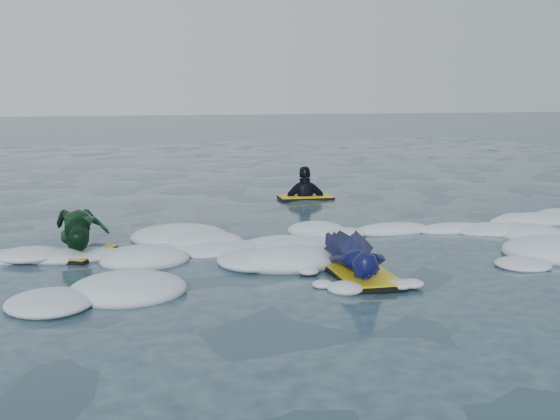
{
  "coord_description": "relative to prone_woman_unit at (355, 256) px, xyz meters",
  "views": [
    {
      "loc": [
        -2.27,
        -6.77,
        1.86
      ],
      "look_at": [
        0.39,
        1.6,
        0.42
      ],
      "focal_mm": 45.0,
      "sensor_mm": 36.0,
      "label": 1
    }
  ],
  "objects": [
    {
      "name": "waiting_rider_unit",
      "position": [
        1.32,
        5.22,
        -0.31
      ],
      "size": [
        1.03,
        0.64,
        1.46
      ],
      "rotation": [
        0.0,
        0.0,
        -0.11
      ],
      "color": "black",
      "rests_on": "ground"
    },
    {
      "name": "prone_child_unit",
      "position": [
        -2.68,
        1.93,
        0.06
      ],
      "size": [
        0.85,
        1.36,
        0.51
      ],
      "rotation": [
        0.0,
        0.0,
        1.04
      ],
      "color": "black",
      "rests_on": "ground"
    },
    {
      "name": "foam_band",
      "position": [
        -0.64,
        1.24,
        -0.2
      ],
      "size": [
        12.0,
        3.1,
        0.3
      ],
      "primitive_type": null,
      "color": "silver",
      "rests_on": "ground"
    },
    {
      "name": "prone_woman_unit",
      "position": [
        0.0,
        0.0,
        0.0
      ],
      "size": [
        0.89,
        1.62,
        0.4
      ],
      "rotation": [
        0.0,
        0.0,
        1.48
      ],
      "color": "black",
      "rests_on": "ground"
    },
    {
      "name": "ground",
      "position": [
        -0.64,
        0.21,
        -0.2
      ],
      "size": [
        120.0,
        120.0,
        0.0
      ],
      "primitive_type": "plane",
      "color": "#1C3544",
      "rests_on": "ground"
    }
  ]
}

